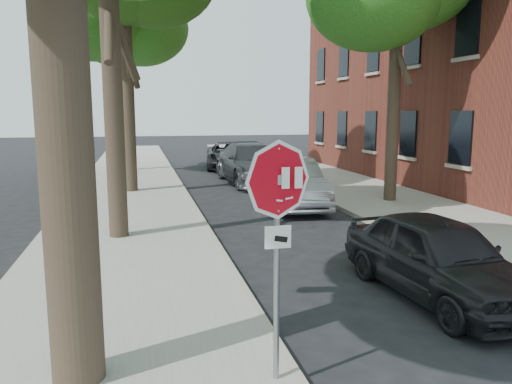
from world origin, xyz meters
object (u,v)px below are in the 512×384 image
at_px(car_c, 252,164).
at_px(car_d, 229,156).
at_px(stop_sign, 278,215).
at_px(tree_far, 120,24).
at_px(car_b, 290,183).
at_px(car_a, 438,257).

bearing_deg(car_c, car_d, 87.74).
bearing_deg(car_d, stop_sign, -91.24).
height_order(tree_far, car_d, tree_far).
height_order(tree_far, car_b, tree_far).
bearing_deg(car_a, car_b, 86.08).
xyz_separation_m(stop_sign, car_a, (3.30, 2.09, -1.27)).
bearing_deg(stop_sign, tree_far, 95.46).
relative_size(tree_far, car_b, 2.01).
bearing_deg(car_c, tree_far, 132.32).
bearing_deg(car_d, car_b, -82.49).
bearing_deg(car_b, car_d, 94.79).
relative_size(tree_far, car_c, 1.61).
bearing_deg(tree_far, stop_sign, -84.54).
bearing_deg(car_a, stop_sign, -151.58).
distance_m(stop_sign, car_d, 21.74).
relative_size(stop_sign, tree_far, 0.28).
bearing_deg(car_c, car_b, -92.26).
bearing_deg(tree_far, car_d, 3.36).
distance_m(car_c, car_d, 5.71).
height_order(tree_far, car_a, tree_far).
bearing_deg(stop_sign, car_d, 81.25).
distance_m(stop_sign, car_c, 16.12).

